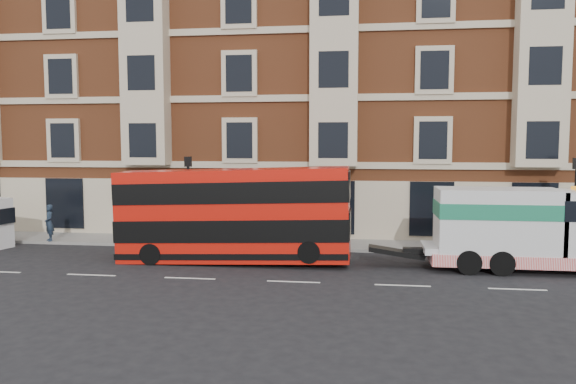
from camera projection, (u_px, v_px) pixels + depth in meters
name	position (u px, v px, depth m)	size (l,w,h in m)	color
ground	(293.00, 282.00, 20.92)	(120.00, 120.00, 0.00)	black
sidewalk	(312.00, 244.00, 28.31)	(90.00, 3.00, 0.15)	slate
victorian_terrace	(332.00, 64.00, 34.77)	(45.00, 12.00, 20.40)	brown
lamp_post_west	(188.00, 194.00, 27.61)	(0.35, 0.15, 4.35)	black
lamp_post_east	(575.00, 199.00, 25.19)	(0.35, 0.15, 4.35)	black
double_decker_bus	(234.00, 213.00, 24.19)	(9.99, 2.29, 4.04)	red
tow_truck	(526.00, 228.00, 22.60)	(7.99, 2.36, 3.33)	silver
pedestrian	(49.00, 223.00, 28.69)	(0.68, 0.45, 1.88)	#1C2839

